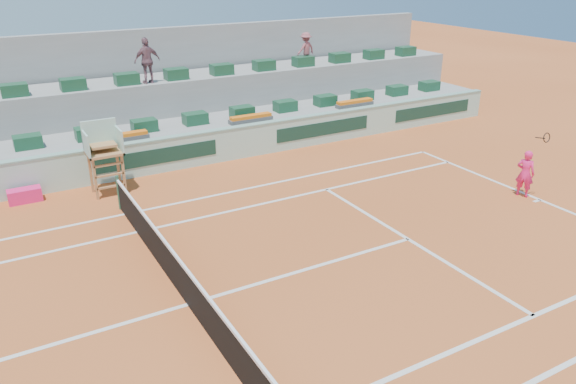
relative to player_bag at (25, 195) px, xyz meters
name	(u,v)px	position (x,y,z in m)	size (l,w,h in m)	color
ground	(188,305)	(2.49, -7.98, -0.22)	(90.00, 90.00, 0.00)	#AB4D21
seating_tier_lower	(87,148)	(2.49, 2.72, 0.38)	(36.00, 4.00, 1.20)	gray
seating_tier_upper	(76,120)	(2.49, 4.32, 1.08)	(36.00, 2.40, 2.60)	gray
stadium_back_wall	(65,89)	(2.49, 5.92, 1.98)	(36.00, 0.40, 4.40)	gray
player_bag	(25,195)	(0.00, 0.00, 0.00)	(1.00, 0.44, 0.44)	#FD2171
spectator_mid	(147,61)	(5.31, 3.50, 3.26)	(1.03, 0.43, 1.76)	#7C525D
spectator_right	(306,49)	(12.74, 3.92, 3.11)	(0.94, 0.54, 1.46)	#974B51
court_lines	(188,304)	(2.49, -7.98, -0.22)	(23.89, 11.09, 0.01)	silver
tennis_net	(186,285)	(2.49, -7.98, 0.31)	(0.10, 11.97, 1.10)	black
advertising_hoarding	(100,165)	(2.52, 0.52, 0.41)	(36.00, 0.34, 1.26)	#A5D0BF
umpire_chair	(103,148)	(2.49, -0.48, 1.32)	(1.10, 0.90, 2.40)	#A06B3C
seat_row_lower	(89,133)	(2.49, 1.82, 1.20)	(32.90, 0.60, 0.44)	#17472C
seat_row_upper	(73,84)	(2.49, 3.72, 2.60)	(32.90, 0.60, 0.44)	#17472C
flower_planters	(47,148)	(0.99, 1.02, 1.11)	(26.80, 0.36, 0.28)	#4F4F4F
tennis_player	(525,173)	(14.15, -7.45, 0.57)	(0.57, 0.90, 2.28)	#FD2171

